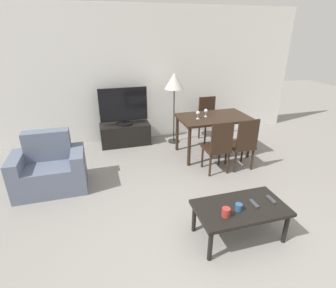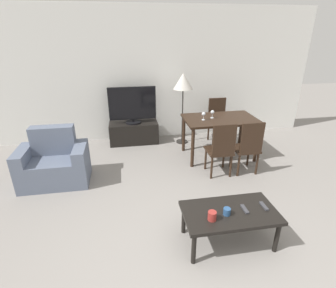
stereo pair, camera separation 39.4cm
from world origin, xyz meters
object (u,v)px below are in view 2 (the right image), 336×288
(remote_primary, at_px, (245,209))
(remote_secondary, at_px, (264,206))
(dining_chair_near, at_px, (221,148))
(dining_table, at_px, (220,123))
(dining_chair_near_right, at_px, (248,146))
(tv, at_px, (132,105))
(wine_glass_center, at_px, (204,114))
(cup_white_near, at_px, (212,216))
(wine_glass_left, at_px, (212,113))
(cup_colored_far, at_px, (227,212))
(coffee_table, at_px, (230,215))
(floor_lamp, at_px, (183,83))
(dining_chair_far, at_px, (218,119))
(tv_stand, at_px, (134,133))
(armchair, at_px, (55,164))

(remote_primary, bearing_deg, remote_secondary, 3.40)
(dining_chair_near, xyz_separation_m, remote_secondary, (-0.03, -1.43, -0.07))
(dining_table, xyz_separation_m, dining_chair_near_right, (0.23, -0.71, -0.16))
(tv, relative_size, wine_glass_center, 6.57)
(dining_table, relative_size, dining_chair_near_right, 1.41)
(remote_secondary, bearing_deg, cup_white_near, -170.39)
(dining_table, relative_size, wine_glass_left, 8.96)
(cup_colored_far, xyz_separation_m, wine_glass_left, (0.57, 2.23, 0.40))
(coffee_table, bearing_deg, dining_table, 73.09)
(remote_primary, height_order, cup_white_near, cup_white_near)
(floor_lamp, height_order, wine_glass_left, floor_lamp)
(dining_chair_far, relative_size, wine_glass_center, 6.33)
(coffee_table, xyz_separation_m, wine_glass_center, (0.32, 2.10, 0.49))
(tv, distance_m, remote_primary, 3.29)
(tv_stand, distance_m, dining_chair_far, 1.81)
(tv_stand, bearing_deg, dining_chair_near_right, -42.94)
(armchair, relative_size, coffee_table, 0.99)
(remote_secondary, height_order, cup_colored_far, cup_colored_far)
(dining_table, bearing_deg, coffee_table, -106.91)
(dining_chair_near_right, bearing_deg, floor_lamp, 117.12)
(floor_lamp, relative_size, wine_glass_left, 10.03)
(dining_table, distance_m, floor_lamp, 1.11)
(tv_stand, distance_m, coffee_table, 3.21)
(wine_glass_center, bearing_deg, coffee_table, -98.60)
(armchair, relative_size, remote_secondary, 6.76)
(dining_table, distance_m, wine_glass_center, 0.39)
(coffee_table, distance_m, remote_primary, 0.17)
(dining_table, xyz_separation_m, dining_chair_near, (-0.23, -0.71, -0.16))
(wine_glass_left, bearing_deg, dining_chair_near_right, -63.33)
(dining_chair_near, bearing_deg, dining_chair_near_right, 0.00)
(wine_glass_center, bearing_deg, remote_primary, -94.17)
(armchair, xyz_separation_m, cup_white_near, (1.95, -1.80, 0.16))
(wine_glass_center, bearing_deg, dining_chair_near_right, -49.53)
(armchair, xyz_separation_m, dining_chair_far, (3.07, 1.17, 0.19))
(dining_table, distance_m, wine_glass_left, 0.25)
(coffee_table, bearing_deg, dining_chair_near, 73.52)
(armchair, height_order, cup_colored_far, armchair)
(cup_white_near, relative_size, wine_glass_center, 0.68)
(armchair, bearing_deg, remote_secondary, -33.15)
(remote_primary, bearing_deg, dining_chair_near, 79.74)
(cup_white_near, height_order, wine_glass_left, wine_glass_left)
(dining_table, xyz_separation_m, remote_secondary, (-0.26, -2.15, -0.23))
(tv_stand, bearing_deg, cup_white_near, -78.55)
(dining_table, xyz_separation_m, cup_colored_far, (-0.71, -2.20, -0.20))
(dining_chair_near_right, bearing_deg, armchair, 175.18)
(dining_chair_far, bearing_deg, cup_white_near, -110.76)
(tv, relative_size, cup_white_near, 9.70)
(dining_chair_far, bearing_deg, cup_colored_far, -107.92)
(floor_lamp, height_order, remote_primary, floor_lamp)
(tv_stand, height_order, dining_table, dining_table)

